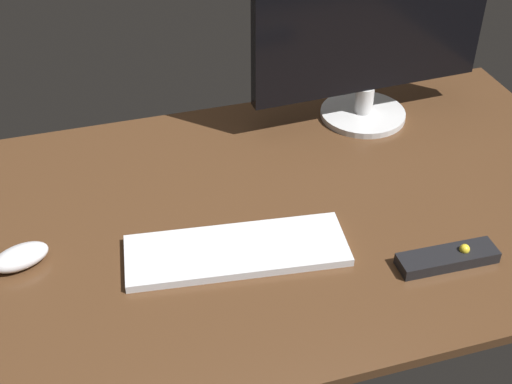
# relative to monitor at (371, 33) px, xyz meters

# --- Properties ---
(desk) EXTENTS (1.40, 0.84, 0.02)m
(desk) POSITION_rel_monitor_xyz_m (-0.29, -0.28, -0.22)
(desk) COLOR #4C301C
(desk) RESTS_ON ground
(monitor) EXTENTS (0.55, 0.20, 0.40)m
(monitor) POSITION_rel_monitor_xyz_m (0.00, 0.00, 0.00)
(monitor) COLOR silver
(monitor) RESTS_ON desk
(keyboard) EXTENTS (0.42, 0.18, 0.02)m
(keyboard) POSITION_rel_monitor_xyz_m (-0.42, -0.38, -0.21)
(keyboard) COLOR silver
(keyboard) RESTS_ON desk
(computer_mouse) EXTENTS (0.11, 0.09, 0.04)m
(computer_mouse) POSITION_rel_monitor_xyz_m (-0.80, -0.30, -0.19)
(computer_mouse) COLOR silver
(computer_mouse) RESTS_ON desk
(media_remote) EXTENTS (0.19, 0.06, 0.04)m
(media_remote) POSITION_rel_monitor_xyz_m (-0.06, -0.51, -0.20)
(media_remote) COLOR black
(media_remote) RESTS_ON desk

